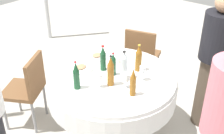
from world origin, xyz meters
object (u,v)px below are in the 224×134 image
object	(u,v)px
bottle_dark_green_inner	(103,59)
bottle_amber_right	(111,71)
bottle_dark_green_left	(76,76)
plate_near	(123,62)
bottle_amber_north	(139,59)
plate_east	(97,56)
person_north	(214,62)
bottle_amber_west	(133,83)
bottle_dark_green_front	(113,65)
wine_glass_right	(99,78)
wine_glass_left	(143,70)
chair_mid	(28,86)
bottle_clear_mid	(124,66)
plate_rear	(81,68)
wine_glass_mid	(126,78)
chair_west	(142,53)
dining_table	(112,88)

from	to	relation	value
bottle_dark_green_inner	bottle_amber_right	xyz separation A→B (m)	(0.17, 0.24, 0.02)
bottle_dark_green_left	plate_near	bearing A→B (deg)	176.71
bottle_amber_north	plate_east	world-z (taller)	bottle_amber_north
person_north	bottle_dark_green_inner	bearing A→B (deg)	-96.85
bottle_dark_green_left	person_north	world-z (taller)	person_north
bottle_amber_west	bottle_dark_green_front	bearing A→B (deg)	-114.45
bottle_dark_green_inner	bottle_amber_right	bearing A→B (deg)	54.59
bottle_amber_right	plate_near	size ratio (longest dim) A/B	1.27
bottle_dark_green_left	wine_glass_right	xyz separation A→B (m)	(-0.15, 0.15, -0.03)
bottle_amber_west	wine_glass_right	bearing A→B (deg)	-73.16
bottle_dark_green_inner	wine_glass_left	bearing A→B (deg)	101.50
bottle_amber_right	plate_east	world-z (taller)	bottle_amber_right
bottle_dark_green_inner	chair_mid	size ratio (longest dim) A/B	0.32
bottle_clear_mid	person_north	xyz separation A→B (m)	(-0.77, 0.61, -0.07)
plate_near	wine_glass_left	bearing A→B (deg)	65.99
bottle_dark_green_inner	plate_rear	world-z (taller)	bottle_dark_green_inner
bottle_amber_north	wine_glass_left	xyz separation A→B (m)	(0.13, 0.14, -0.02)
wine_glass_right	plate_rear	distance (m)	0.41
bottle_dark_green_front	wine_glass_mid	world-z (taller)	bottle_dark_green_front
bottle_amber_north	chair_west	size ratio (longest dim) A/B	0.34
plate_east	bottle_amber_right	bearing A→B (deg)	54.61
plate_rear	wine_glass_left	bearing A→B (deg)	109.64
wine_glass_mid	plate_near	bearing A→B (deg)	-138.93
bottle_clear_mid	chair_west	world-z (taller)	bottle_clear_mid
plate_near	bottle_dark_green_front	bearing A→B (deg)	15.98
person_north	dining_table	bearing A→B (deg)	-90.00
bottle_amber_west	chair_west	distance (m)	1.31
bottle_amber_right	bottle_dark_green_left	bearing A→B (deg)	-40.52
bottle_dark_green_left	bottle_clear_mid	bearing A→B (deg)	150.17
plate_rear	chair_mid	distance (m)	0.64
bottle_clear_mid	bottle_dark_green_front	bearing A→B (deg)	-84.62
bottle_dark_green_inner	wine_glass_right	xyz separation A→B (m)	(0.27, 0.18, -0.03)
wine_glass_left	chair_west	xyz separation A→B (m)	(-0.84, -0.55, -0.34)
bottle_dark_green_front	wine_glass_left	size ratio (longest dim) A/B	1.58
bottle_amber_right	chair_mid	bearing A→B (deg)	-69.78
plate_east	bottle_clear_mid	bearing A→B (deg)	71.81
bottle_dark_green_inner	bottle_amber_west	xyz separation A→B (m)	(0.17, 0.50, 0.00)
wine_glass_right	plate_near	distance (m)	0.54
bottle_dark_green_front	plate_east	bearing A→B (deg)	-115.20
bottle_dark_green_inner	wine_glass_right	size ratio (longest dim) A/B	1.94
bottle_dark_green_front	wine_glass_right	world-z (taller)	bottle_dark_green_front
wine_glass_left	plate_east	world-z (taller)	wine_glass_left
dining_table	plate_rear	distance (m)	0.39
plate_east	chair_mid	distance (m)	0.83
dining_table	wine_glass_left	bearing A→B (deg)	114.58
bottle_dark_green_inner	chair_west	distance (m)	1.00
bottle_dark_green_front	bottle_dark_green_inner	world-z (taller)	bottle_dark_green_inner
bottle_amber_right	bottle_dark_green_front	bearing A→B (deg)	-148.58
bottle_amber_north	chair_mid	bearing A→B (deg)	-52.84
bottle_amber_west	wine_glass_right	xyz separation A→B (m)	(0.10, -0.32, -0.03)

